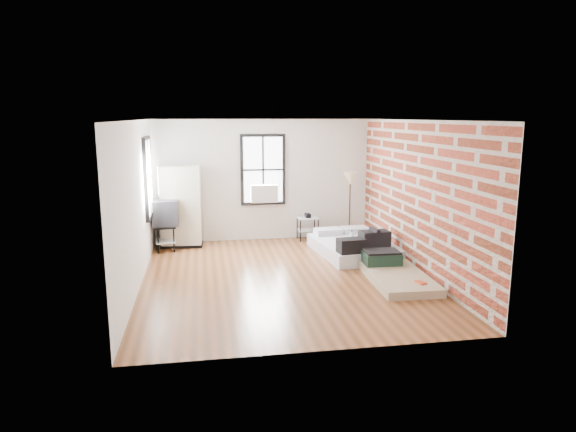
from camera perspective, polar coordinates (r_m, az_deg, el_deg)
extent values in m
plane|color=#563016|center=(9.34, -0.51, -6.84)|extent=(6.00, 6.00, 0.00)
cube|color=silver|center=(11.95, -2.81, 3.99)|extent=(5.00, 0.01, 2.80)
cube|color=silver|center=(6.12, 3.92, -2.86)|extent=(5.00, 0.01, 2.80)
cube|color=silver|center=(8.96, -16.52, 1.16)|extent=(0.01, 6.00, 2.80)
cube|color=maroon|center=(9.71, 14.21, 2.02)|extent=(0.02, 6.00, 2.80)
cube|color=white|center=(8.88, -0.54, 10.61)|extent=(5.00, 6.00, 0.01)
cube|color=white|center=(11.87, -2.79, 5.15)|extent=(0.90, 0.02, 1.50)
cube|color=black|center=(11.84, -5.14, 5.11)|extent=(0.07, 0.08, 1.64)
cube|color=black|center=(11.96, -0.48, 5.21)|extent=(0.07, 0.08, 1.64)
cube|color=black|center=(11.83, -2.84, 8.95)|extent=(0.90, 0.08, 0.07)
cube|color=black|center=(12.00, -2.76, 1.43)|extent=(0.90, 0.08, 0.07)
cube|color=black|center=(11.86, -2.78, 5.15)|extent=(0.04, 0.02, 1.50)
cube|color=black|center=(11.86, -2.78, 5.15)|extent=(0.90, 0.02, 0.04)
cube|color=silver|center=(11.82, -2.69, 2.54)|extent=(0.62, 0.30, 0.40)
cube|color=white|center=(10.69, -15.21, 4.13)|extent=(0.02, 0.90, 1.50)
cube|color=black|center=(10.22, -15.58, 3.80)|extent=(0.08, 0.07, 1.64)
cube|color=black|center=(11.18, -15.08, 4.42)|extent=(0.08, 0.07, 1.64)
cube|color=black|center=(10.64, -15.53, 8.32)|extent=(0.08, 0.90, 0.07)
cube|color=black|center=(10.81, -15.11, -0.01)|extent=(0.08, 0.90, 0.07)
cube|color=black|center=(10.69, -15.16, 4.13)|extent=(0.02, 0.04, 1.50)
cube|color=black|center=(10.69, -15.16, 4.13)|extent=(0.02, 0.90, 0.04)
cube|color=white|center=(10.95, 7.46, -3.51)|extent=(1.69, 2.17, 0.27)
cube|color=white|center=(11.51, 4.47, -1.71)|extent=(0.62, 0.43, 0.13)
cube|color=white|center=(11.74, 7.41, -1.52)|extent=(0.62, 0.43, 0.13)
cube|color=black|center=(10.53, 9.58, -2.50)|extent=(0.62, 0.40, 0.32)
cylinder|color=black|center=(10.49, 9.61, -1.55)|extent=(0.12, 0.38, 0.09)
cube|color=black|center=(10.00, 7.02, -3.28)|extent=(0.54, 0.37, 0.28)
cylinder|color=#C6F0FF|center=(10.80, 7.08, -2.33)|extent=(0.07, 0.07, 0.23)
cylinder|color=#1631A0|center=(10.77, 7.10, -1.64)|extent=(0.04, 0.04, 0.03)
cube|color=tan|center=(9.27, 12.15, -6.75)|extent=(1.03, 1.87, 0.14)
cube|color=#163225|center=(9.80, 10.35, -4.61)|extent=(0.69, 0.51, 0.21)
cube|color=black|center=(9.77, 10.37, -3.91)|extent=(0.65, 0.47, 0.04)
cube|color=#CC4520|center=(8.84, 14.51, -7.17)|extent=(0.17, 0.22, 0.02)
cube|color=black|center=(11.78, -11.67, -3.12)|extent=(0.94, 0.58, 0.06)
cube|color=beige|center=(11.60, -11.84, 1.19)|extent=(0.90, 0.54, 1.74)
cylinder|color=black|center=(11.82, 1.40, -1.67)|extent=(0.02, 0.02, 0.53)
cylinder|color=black|center=(11.93, 3.38, -1.57)|extent=(0.02, 0.02, 0.53)
cylinder|color=black|center=(12.13, 1.03, -1.33)|extent=(0.02, 0.02, 0.53)
cylinder|color=black|center=(12.24, 2.96, -1.24)|extent=(0.02, 0.02, 0.53)
cube|color=silver|center=(11.97, 2.21, -0.21)|extent=(0.50, 0.41, 0.02)
cube|color=silver|center=(12.03, 2.19, -1.56)|extent=(0.48, 0.39, 0.02)
cube|color=black|center=(11.96, 2.21, 0.06)|extent=(0.12, 0.18, 0.10)
cylinder|color=black|center=(12.26, 6.79, -2.48)|extent=(0.23, 0.23, 0.03)
cylinder|color=black|center=(12.11, 6.87, 0.72)|extent=(0.03, 0.03, 1.37)
cone|color=tan|center=(12.00, 6.95, 4.14)|extent=(0.34, 0.34, 0.30)
cylinder|color=black|center=(11.18, -14.23, -2.72)|extent=(0.03, 0.03, 0.54)
cylinder|color=black|center=(11.19, -12.57, -2.64)|extent=(0.03, 0.03, 0.54)
cylinder|color=black|center=(11.82, -14.28, -1.99)|extent=(0.03, 0.03, 0.54)
cylinder|color=black|center=(11.82, -12.71, -1.91)|extent=(0.03, 0.03, 0.54)
cube|color=black|center=(11.44, -13.51, -0.99)|extent=(0.50, 0.82, 0.03)
cube|color=silver|center=(11.51, -13.43, -2.57)|extent=(0.48, 0.79, 0.02)
cube|color=black|center=(11.39, -13.57, 0.42)|extent=(0.60, 0.67, 0.54)
cube|color=black|center=(11.40, -12.21, 0.48)|extent=(0.07, 0.52, 0.43)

